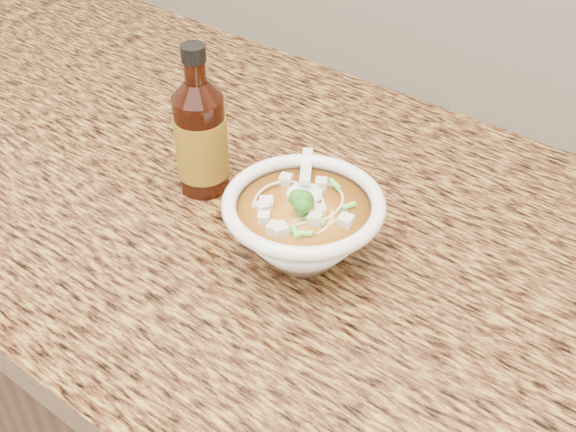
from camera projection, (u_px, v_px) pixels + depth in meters
The scene contains 3 objects.
counter_slab at pixel (350, 247), 0.81m from camera, with size 4.00×0.68×0.04m, color olive.
soup_bowl at pixel (303, 226), 0.75m from camera, with size 0.17×0.18×0.09m.
hot_sauce_bottle at pixel (201, 138), 0.83m from camera, with size 0.08×0.08×0.18m.
Camera 1 is at (0.32, 1.15, 1.42)m, focal length 45.00 mm.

